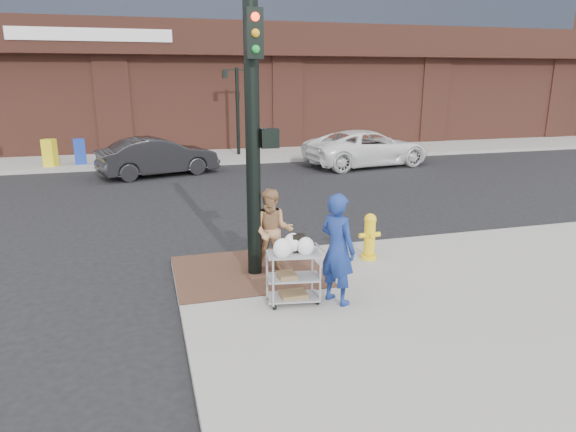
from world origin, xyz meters
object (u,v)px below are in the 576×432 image
object	(u,v)px
traffic_signal_pole	(254,131)
utility_cart	(293,273)
lamp_post	(237,102)
minivan_white	(367,148)
sedan_dark	(158,157)
pedestrian_tan	(273,231)
woman_blue	(338,249)
fire_hydrant	(370,236)

from	to	relation	value
traffic_signal_pole	utility_cart	size ratio (longest dim) A/B	4.28
lamp_post	minivan_white	size ratio (longest dim) A/B	0.72
sedan_dark	minivan_white	world-z (taller)	minivan_white
traffic_signal_pole	pedestrian_tan	bearing A→B (deg)	-2.36
sedan_dark	utility_cart	distance (m)	13.09
woman_blue	sedan_dark	bearing A→B (deg)	-17.97
traffic_signal_pole	fire_hydrant	bearing A→B (deg)	3.60
traffic_signal_pole	lamp_post	bearing A→B (deg)	80.76
pedestrian_tan	sedan_dark	size ratio (longest dim) A/B	0.36
sedan_dark	utility_cart	bearing A→B (deg)	170.88
traffic_signal_pole	woman_blue	bearing A→B (deg)	-58.21
utility_cart	fire_hydrant	distance (m)	2.65
sedan_dark	utility_cart	xyz separation A→B (m)	(1.67, -12.98, -0.07)
sedan_dark	woman_blue	bearing A→B (deg)	173.79
lamp_post	woman_blue	bearing A→B (deg)	-95.00
minivan_white	sedan_dark	bearing A→B (deg)	80.32
fire_hydrant	traffic_signal_pole	bearing A→B (deg)	-176.40
woman_blue	fire_hydrant	distance (m)	2.29
pedestrian_tan	traffic_signal_pole	bearing A→B (deg)	-164.48
woman_blue	pedestrian_tan	bearing A→B (deg)	-5.18
woman_blue	sedan_dark	size ratio (longest dim) A/B	0.41
pedestrian_tan	fire_hydrant	xyz separation A→B (m)	(2.07, 0.16, -0.32)
traffic_signal_pole	utility_cart	distance (m)	2.62
pedestrian_tan	utility_cart	distance (m)	1.48
traffic_signal_pole	minivan_white	world-z (taller)	traffic_signal_pole
woman_blue	utility_cart	world-z (taller)	woman_blue
pedestrian_tan	minivan_white	bearing A→B (deg)	76.00
sedan_dark	fire_hydrant	world-z (taller)	sedan_dark
lamp_post	traffic_signal_pole	world-z (taller)	traffic_signal_pole
traffic_signal_pole	pedestrian_tan	xyz separation A→B (m)	(0.32, -0.01, -1.87)
woman_blue	sedan_dark	world-z (taller)	woman_blue
pedestrian_tan	minivan_white	size ratio (longest dim) A/B	0.29
traffic_signal_pole	minivan_white	xyz separation A→B (m)	(7.42, 11.40, -2.06)
lamp_post	traffic_signal_pole	bearing A→B (deg)	-99.24
minivan_white	utility_cart	xyz separation A→B (m)	(-7.12, -12.86, -0.09)
lamp_post	sedan_dark	distance (m)	5.66
woman_blue	pedestrian_tan	distance (m)	1.75
woman_blue	traffic_signal_pole	bearing A→B (deg)	3.59
sedan_dark	minivan_white	distance (m)	8.79
lamp_post	minivan_white	distance (m)	6.52
sedan_dark	fire_hydrant	distance (m)	11.97
lamp_post	fire_hydrant	world-z (taller)	lamp_post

